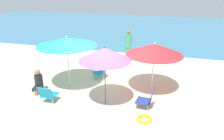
% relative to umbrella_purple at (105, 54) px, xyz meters
% --- Properties ---
extents(ground_plane, '(40.00, 40.00, 0.00)m').
position_rel_umbrella_purple_xyz_m(ground_plane, '(-0.20, 0.52, -1.71)').
color(ground_plane, beige).
extents(sea_water, '(40.00, 16.00, 0.01)m').
position_rel_umbrella_purple_xyz_m(sea_water, '(-0.20, 13.68, -1.70)').
color(sea_water, teal).
rests_on(sea_water, ground_plane).
extents(umbrella_purple, '(1.62, 1.62, 1.97)m').
position_rel_umbrella_purple_xyz_m(umbrella_purple, '(0.00, 0.00, 0.00)').
color(umbrella_purple, '#4C4C51').
rests_on(umbrella_purple, ground_plane).
extents(umbrella_teal, '(2.18, 2.18, 1.96)m').
position_rel_umbrella_purple_xyz_m(umbrella_teal, '(-1.72, 0.91, 0.05)').
color(umbrella_teal, silver).
rests_on(umbrella_teal, ground_plane).
extents(umbrella_red, '(2.00, 2.00, 1.84)m').
position_rel_umbrella_purple_xyz_m(umbrella_red, '(1.38, 1.36, -0.12)').
color(umbrella_red, silver).
rests_on(umbrella_red, ground_plane).
extents(beach_chair_a, '(0.59, 0.51, 0.66)m').
position_rel_umbrella_purple_xyz_m(beach_chair_a, '(1.35, 0.06, -1.37)').
color(beach_chair_a, navy).
rests_on(beach_chair_a, ground_plane).
extents(beach_chair_b, '(0.69, 0.68, 0.62)m').
position_rel_umbrella_purple_xyz_m(beach_chair_b, '(-0.80, 1.98, -1.39)').
color(beach_chair_b, teal).
rests_on(beach_chair_b, ground_plane).
extents(beach_chair_c, '(0.49, 0.56, 0.64)m').
position_rel_umbrella_purple_xyz_m(beach_chair_c, '(-1.84, -0.46, -1.38)').
color(beach_chair_c, teal).
rests_on(beach_chair_c, ground_plane).
extents(person_a, '(0.31, 0.31, 1.67)m').
position_rel_umbrella_purple_xyz_m(person_a, '(-0.06, 4.04, -0.87)').
color(person_a, '#389970').
rests_on(person_a, ground_plane).
extents(person_b, '(0.37, 0.54, 0.85)m').
position_rel_umbrella_purple_xyz_m(person_b, '(-2.58, 0.16, -1.30)').
color(person_b, black).
rests_on(person_b, ground_plane).
extents(swim_ring, '(0.46, 0.46, 0.09)m').
position_rel_umbrella_purple_xyz_m(swim_ring, '(1.36, -0.62, -1.66)').
color(swim_ring, yellow).
rests_on(swim_ring, ground_plane).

